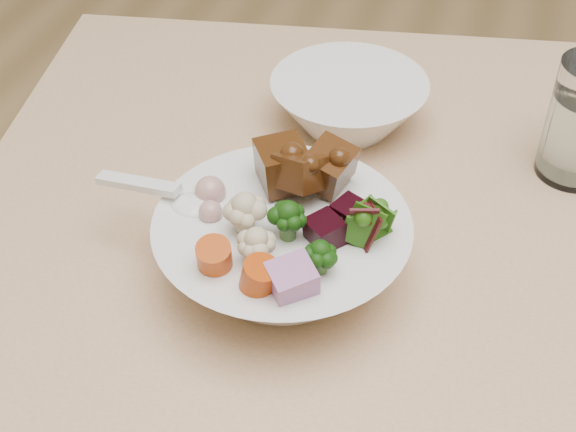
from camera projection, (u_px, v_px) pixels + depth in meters
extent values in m
cylinder|color=#DCAD82|center=(156.00, 260.00, 1.21)|extent=(0.06, 0.06, 0.65)
sphere|color=black|center=(288.00, 226.00, 0.62)|extent=(0.03, 0.03, 0.03)
sphere|color=#C3B494|center=(245.00, 220.00, 0.62)|extent=(0.04, 0.04, 0.04)
cube|color=black|center=(350.00, 218.00, 0.63)|extent=(0.04, 0.04, 0.02)
cube|color=#9F6098|center=(292.00, 281.00, 0.58)|extent=(0.04, 0.05, 0.04)
cylinder|color=#CF3C05|center=(214.00, 258.00, 0.60)|extent=(0.03, 0.03, 0.03)
sphere|color=tan|center=(210.00, 212.00, 0.64)|extent=(0.02, 0.02, 0.02)
ellipsoid|color=white|center=(195.00, 207.00, 0.66)|extent=(0.05, 0.04, 0.01)
cube|color=white|center=(138.00, 184.00, 0.67)|extent=(0.08, 0.02, 0.02)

